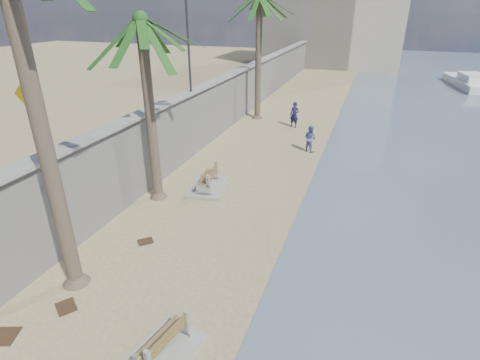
# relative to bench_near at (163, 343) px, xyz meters

# --- Properties ---
(ground_plane) EXTENTS (140.00, 140.00, 0.00)m
(ground_plane) POSITION_rel_bench_near_xyz_m (-0.25, 0.84, -0.35)
(ground_plane) COLOR #9B885F
(seawall) EXTENTS (0.45, 70.00, 3.50)m
(seawall) POSITION_rel_bench_near_xyz_m (-5.45, 20.84, 1.40)
(seawall) COLOR gray
(seawall) RESTS_ON ground_plane
(wall_cap) EXTENTS (0.80, 70.00, 0.12)m
(wall_cap) POSITION_rel_bench_near_xyz_m (-5.45, 20.84, 3.20)
(wall_cap) COLOR gray
(wall_cap) RESTS_ON seawall
(end_building) EXTENTS (18.00, 12.00, 14.00)m
(end_building) POSITION_rel_bench_near_xyz_m (-2.25, 52.84, 6.65)
(end_building) COLOR #B7AA93
(end_building) RESTS_ON ground_plane
(bench_near) EXTENTS (1.67, 2.16, 0.81)m
(bench_near) POSITION_rel_bench_near_xyz_m (0.00, 0.00, 0.00)
(bench_near) COLOR gray
(bench_near) RESTS_ON ground_plane
(bench_far) EXTENTS (2.01, 2.62, 0.99)m
(bench_far) POSITION_rel_bench_near_xyz_m (-2.72, 8.87, 0.08)
(bench_far) COLOR gray
(bench_far) RESTS_ON ground_plane
(palm_mid) EXTENTS (5.00, 5.00, 8.33)m
(palm_mid) POSITION_rel_bench_near_xyz_m (-4.48, 7.33, 6.97)
(palm_mid) COLOR brown
(palm_mid) RESTS_ON ground_plane
(pedestrian_sign) EXTENTS (0.78, 0.07, 2.40)m
(pedestrian_sign) POSITION_rel_bench_near_xyz_m (-5.25, 2.34, 4.80)
(pedestrian_sign) COLOR #2D2D33
(pedestrian_sign) RESTS_ON wall_cap
(streetlight) EXTENTS (0.28, 0.28, 5.12)m
(streetlight) POSITION_rel_bench_near_xyz_m (-5.35, 12.84, 6.29)
(streetlight) COLOR #2D2D33
(streetlight) RESTS_ON wall_cap
(person_a) EXTENTS (0.83, 0.64, 2.06)m
(person_a) POSITION_rel_bench_near_xyz_m (-0.95, 19.91, 0.67)
(person_a) COLOR #151739
(person_a) RESTS_ON ground_plane
(person_b) EXTENTS (1.07, 1.00, 1.76)m
(person_b) POSITION_rel_bench_near_xyz_m (0.92, 15.46, 0.53)
(person_b) COLOR #515EA8
(person_b) RESTS_ON ground_plane
(yacht_far) EXTENTS (3.79, 9.23, 1.50)m
(yacht_far) POSITION_rel_bench_near_xyz_m (13.40, 40.46, -0.00)
(yacht_far) COLOR silver
(yacht_far) RESTS_ON bay_water
(debris_a) EXTENTS (0.95, 0.86, 0.03)m
(debris_a) POSITION_rel_bench_near_xyz_m (-4.28, -0.97, -0.34)
(debris_a) COLOR #382616
(debris_a) RESTS_ON ground_plane
(debris_b) EXTENTS (0.80, 0.77, 0.03)m
(debris_b) POSITION_rel_bench_near_xyz_m (-3.46, 0.44, -0.34)
(debris_b) COLOR #382616
(debris_b) RESTS_ON ground_plane
(debris_d) EXTENTS (0.69, 0.68, 0.03)m
(debris_d) POSITION_rel_bench_near_xyz_m (-3.11, 4.06, -0.34)
(debris_d) COLOR #382616
(debris_d) RESTS_ON ground_plane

